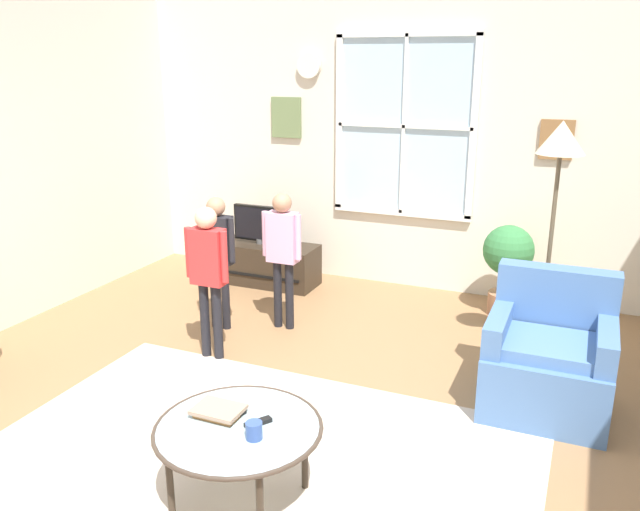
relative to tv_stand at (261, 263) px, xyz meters
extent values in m
cube|color=olive|center=(1.39, -2.65, -0.21)|extent=(6.21, 6.89, 0.02)
cube|color=beige|center=(1.39, 0.56, 1.20)|extent=(5.61, 0.12, 2.82)
cube|color=silver|center=(1.30, 0.49, 1.36)|extent=(1.29, 0.02, 1.65)
cube|color=white|center=(1.30, 0.47, 2.19)|extent=(1.35, 0.04, 0.06)
cube|color=white|center=(1.30, 0.47, 0.54)|extent=(1.35, 0.04, 0.06)
cube|color=white|center=(0.65, 0.47, 1.36)|extent=(0.06, 0.04, 1.65)
cube|color=white|center=(1.95, 0.47, 1.36)|extent=(0.06, 0.04, 1.65)
cube|color=white|center=(1.30, 0.47, 1.36)|extent=(0.03, 0.04, 1.65)
cube|color=white|center=(1.30, 0.47, 1.36)|extent=(1.29, 0.04, 0.03)
cube|color=#667A4C|center=(0.08, 0.48, 1.40)|extent=(0.32, 0.03, 0.40)
cube|color=olive|center=(2.66, 0.48, 1.30)|extent=(0.28, 0.03, 0.34)
cylinder|color=silver|center=(0.33, 0.47, 1.91)|extent=(0.24, 0.04, 0.24)
cube|color=#C6B29E|center=(1.39, -2.70, -0.20)|extent=(3.10, 2.04, 0.01)
cube|color=#2D2319|center=(0.00, 0.00, 0.00)|extent=(1.16, 0.42, 0.41)
cube|color=black|center=(0.00, -0.22, -0.06)|extent=(1.04, 0.02, 0.02)
cylinder|color=#4C4C4C|center=(0.00, 0.00, 0.23)|extent=(0.08, 0.08, 0.05)
cube|color=black|center=(0.00, 0.00, 0.41)|extent=(0.55, 0.05, 0.35)
cube|color=black|center=(0.00, -0.03, 0.41)|extent=(0.51, 0.01, 0.31)
cube|color=#476B9E|center=(2.85, -1.49, 0.01)|extent=(0.76, 0.72, 0.42)
cube|color=#476B9E|center=(2.85, -1.19, 0.44)|extent=(0.76, 0.16, 0.45)
cube|color=#476B9E|center=(2.53, -1.49, 0.32)|extent=(0.12, 0.65, 0.20)
cube|color=#476B9E|center=(3.17, -1.49, 0.32)|extent=(0.12, 0.65, 0.20)
cube|color=#4D73AA|center=(2.85, -1.54, 0.26)|extent=(0.61, 0.50, 0.08)
cylinder|color=#99B2B7|center=(1.52, -3.07, 0.24)|extent=(0.81, 0.81, 0.02)
torus|color=#3F3328|center=(1.52, -3.07, 0.24)|extent=(0.84, 0.84, 0.02)
cylinder|color=#33281E|center=(1.27, -2.83, 0.01)|extent=(0.04, 0.04, 0.43)
cylinder|color=#33281E|center=(1.76, -2.83, 0.01)|extent=(0.04, 0.04, 0.43)
cylinder|color=#33281E|center=(1.27, -3.32, 0.01)|extent=(0.04, 0.04, 0.43)
cylinder|color=#33281E|center=(1.76, -3.32, 0.01)|extent=(0.04, 0.04, 0.43)
cube|color=#BB7C41|center=(1.37, -3.02, 0.26)|extent=(0.22, 0.14, 0.03)
cube|color=#A38167|center=(1.37, -3.02, 0.28)|extent=(0.25, 0.18, 0.02)
cylinder|color=#334C8C|center=(1.64, -3.13, 0.29)|extent=(0.08, 0.08, 0.09)
cube|color=black|center=(1.46, -3.01, 0.25)|extent=(0.08, 0.15, 0.02)
cube|color=black|center=(1.60, -3.02, 0.25)|extent=(0.11, 0.14, 0.02)
cylinder|color=black|center=(0.18, -1.15, 0.08)|extent=(0.07, 0.07, 0.57)
cylinder|color=black|center=(0.29, -1.15, 0.08)|extent=(0.07, 0.07, 0.57)
cube|color=black|center=(0.23, -1.15, 0.56)|extent=(0.24, 0.13, 0.40)
sphere|color=#A87A5B|center=(0.23, -1.15, 0.84)|extent=(0.15, 0.15, 0.15)
cylinder|color=black|center=(0.09, -1.17, 0.58)|extent=(0.05, 0.05, 0.36)
cylinder|color=black|center=(0.38, -1.17, 0.58)|extent=(0.05, 0.05, 0.36)
cylinder|color=black|center=(0.41, -1.67, 0.09)|extent=(0.07, 0.07, 0.59)
cylinder|color=black|center=(0.52, -1.67, 0.09)|extent=(0.07, 0.07, 0.59)
cube|color=red|center=(0.47, -1.67, 0.59)|extent=(0.25, 0.13, 0.42)
sphere|color=#D8AD8C|center=(0.47, -1.67, 0.88)|extent=(0.16, 0.16, 0.16)
cylinder|color=red|center=(0.32, -1.69, 0.61)|extent=(0.05, 0.05, 0.38)
cylinder|color=red|center=(0.62, -1.69, 0.61)|extent=(0.05, 0.05, 0.38)
cylinder|color=black|center=(0.66, -0.94, 0.09)|extent=(0.07, 0.07, 0.58)
cylinder|color=black|center=(0.77, -0.94, 0.09)|extent=(0.07, 0.07, 0.58)
cube|color=#DB9EBC|center=(0.72, -0.94, 0.58)|extent=(0.25, 0.13, 0.41)
sphere|color=#A87A5B|center=(0.72, -0.94, 0.87)|extent=(0.16, 0.16, 0.16)
cylinder|color=#DB9EBC|center=(0.57, -0.96, 0.60)|extent=(0.05, 0.05, 0.37)
cylinder|color=#DB9EBC|center=(0.87, -0.96, 0.60)|extent=(0.05, 0.05, 0.37)
cylinder|color=#9E6B4C|center=(2.38, 0.08, -0.10)|extent=(0.28, 0.28, 0.20)
cylinder|color=#4C7238|center=(2.38, 0.08, 0.08)|extent=(0.02, 0.02, 0.17)
sphere|color=#33753D|center=(2.38, 0.08, 0.39)|extent=(0.44, 0.44, 0.44)
cylinder|color=black|center=(2.76, -0.89, -0.19)|extent=(0.26, 0.26, 0.03)
cylinder|color=brown|center=(2.76, -0.89, 0.58)|extent=(0.03, 0.03, 1.58)
cone|color=beige|center=(2.76, -0.89, 1.47)|extent=(0.32, 0.32, 0.22)
camera|label=1|loc=(2.98, -5.48, 1.97)|focal=36.33mm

